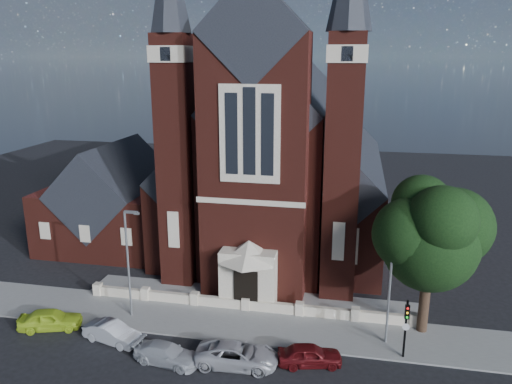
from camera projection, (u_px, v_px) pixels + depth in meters
The scene contains 15 objects.
ground at pixel (266, 265), 45.27m from camera, with size 120.00×120.00×0.00m, color black.
pavement_strip at pixel (240, 324), 35.34m from camera, with size 60.00×5.00×0.12m, color slate.
forecourt_paving at pixel (252, 298), 39.13m from camera, with size 26.00×3.00×0.14m, color slate.
forecourt_wall at pixel (246, 310), 37.23m from camera, with size 24.00×0.40×0.90m, color #C3B49B.
church at pixel (281, 160), 50.64m from camera, with size 20.01×34.90×29.20m.
parish_hall at pixel (116, 204), 50.13m from camera, with size 12.00×12.20×10.24m.
street_tree at pixel (433, 238), 32.24m from camera, with size 6.40×6.60×10.70m.
street_lamp_left at pixel (129, 258), 35.18m from camera, with size 1.16×0.22×8.09m.
street_lamp_right at pixel (392, 280), 31.73m from camera, with size 1.16×0.22×8.09m.
traffic_signal at pixel (406, 322), 30.59m from camera, with size 0.28×0.42×4.00m.
car_lime_van at pixel (50, 319), 34.55m from camera, with size 1.70×4.23×1.44m, color #B9DA2B.
car_silver_a at pixel (112, 333), 32.97m from camera, with size 1.41×4.04×1.33m, color silver.
car_silver_b at pixel (167, 354), 30.71m from camera, with size 1.73×4.25×1.23m, color #B8BBC1.
car_white_suv at pixel (237, 355), 30.45m from camera, with size 2.35×5.09×1.42m, color silver.
car_dark_red at pixel (310, 355), 30.50m from camera, with size 1.60×3.97×1.35m, color #5A0F12.
Camera 1 is at (7.42, -26.29, 18.30)m, focal length 35.00 mm.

